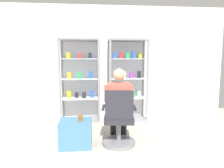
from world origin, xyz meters
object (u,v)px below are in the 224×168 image
at_px(display_cabinet_left, 80,80).
at_px(storage_crate, 76,133).
at_px(display_cabinet_right, 127,79).
at_px(seated_shopkeeper, 119,102).
at_px(tea_glass, 80,118).
at_px(office_chair, 119,123).

xyz_separation_m(display_cabinet_left, storage_crate, (0.01, -1.41, -0.74)).
height_order(display_cabinet_right, seated_shopkeeper, display_cabinet_right).
relative_size(seated_shopkeeper, storage_crate, 2.49).
bearing_deg(storage_crate, display_cabinet_right, 52.09).
relative_size(display_cabinet_right, tea_glass, 19.37).
bearing_deg(storage_crate, office_chair, -4.01).
bearing_deg(office_chair, display_cabinet_left, 116.34).
height_order(seated_shopkeeper, storage_crate, seated_shopkeeper).
bearing_deg(office_chair, seated_shopkeeper, 83.75).
xyz_separation_m(office_chair, tea_glass, (-0.63, 0.01, 0.10)).
bearing_deg(display_cabinet_right, seated_shopkeeper, -105.69).
height_order(display_cabinet_right, tea_glass, display_cabinet_right).
height_order(display_cabinet_left, tea_glass, display_cabinet_left).
xyz_separation_m(display_cabinet_left, seated_shopkeeper, (0.74, -1.29, -0.25)).
bearing_deg(display_cabinet_right, tea_glass, -125.01).
relative_size(display_cabinet_right, office_chair, 1.98).
relative_size(display_cabinet_left, seated_shopkeeper, 1.47).
height_order(display_cabinet_left, seated_shopkeeper, display_cabinet_left).
distance_m(display_cabinet_left, tea_glass, 1.52).
xyz_separation_m(display_cabinet_right, seated_shopkeeper, (-0.36, -1.29, -0.25)).
distance_m(seated_shopkeeper, storage_crate, 0.89).
bearing_deg(display_cabinet_left, tea_glass, -86.46).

